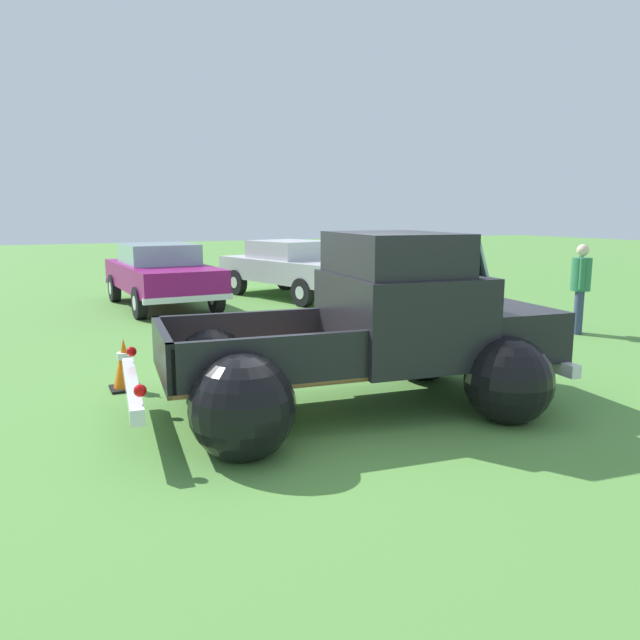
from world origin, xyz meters
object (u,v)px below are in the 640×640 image
(vintage_pickup_truck, at_px, (379,339))
(show_car_1, at_px, (292,267))
(show_car_0, at_px, (161,273))
(lane_cone_0, at_px, (124,364))
(spectator_0, at_px, (580,283))
(lane_cone_1, at_px, (365,337))

(vintage_pickup_truck, height_order, show_car_1, vintage_pickup_truck)
(vintage_pickup_truck, distance_m, show_car_0, 8.48)
(vintage_pickup_truck, height_order, show_car_0, vintage_pickup_truck)
(show_car_0, xyz_separation_m, lane_cone_0, (-1.75, -6.58, -0.47))
(show_car_1, bearing_deg, spectator_0, 7.55)
(vintage_pickup_truck, relative_size, lane_cone_0, 7.60)
(show_car_0, bearing_deg, show_car_1, 90.51)
(vintage_pickup_truck, xyz_separation_m, lane_cone_0, (-2.47, 1.87, -0.45))
(vintage_pickup_truck, xyz_separation_m, spectator_0, (5.35, 2.07, 0.14))
(spectator_0, xyz_separation_m, lane_cone_1, (-4.35, 0.00, -0.59))
(show_car_0, distance_m, lane_cone_0, 6.83)
(show_car_1, height_order, spectator_0, spectator_0)
(vintage_pickup_truck, bearing_deg, lane_cone_0, 148.86)
(spectator_0, bearing_deg, show_car_1, 157.43)
(show_car_0, height_order, spectator_0, spectator_0)
(show_car_0, xyz_separation_m, show_car_1, (3.32, 0.18, -0.00))
(vintage_pickup_truck, distance_m, lane_cone_1, 2.34)
(lane_cone_0, bearing_deg, show_car_0, 75.10)
(lane_cone_0, bearing_deg, show_car_1, 53.14)
(show_car_0, relative_size, lane_cone_0, 7.12)
(show_car_0, height_order, show_car_1, same)
(vintage_pickup_truck, height_order, lane_cone_0, vintage_pickup_truck)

